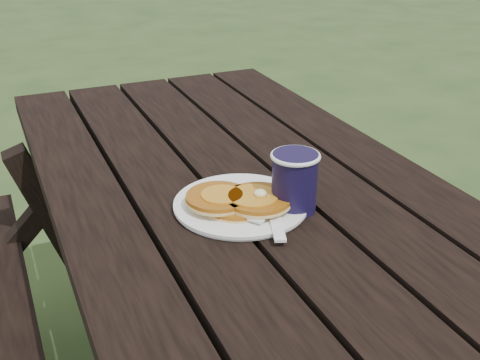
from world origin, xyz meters
name	(u,v)px	position (x,y,z in m)	size (l,w,h in m)	color
plate	(241,205)	(-0.05, 0.03, 0.76)	(0.24, 0.24, 0.01)	white
pancake_stack	(239,200)	(-0.06, 0.02, 0.77)	(0.18, 0.15, 0.04)	#A45C12
knife	(274,215)	(-0.02, -0.03, 0.76)	(0.02, 0.18, 0.01)	white
fork	(236,213)	(-0.08, -0.01, 0.77)	(0.03, 0.16, 0.01)	white
coffee_cup	(295,179)	(0.04, -0.01, 0.81)	(0.09, 0.09, 0.11)	black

